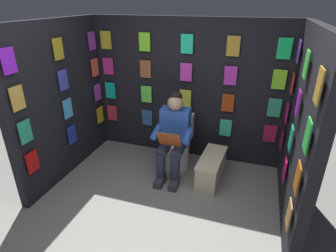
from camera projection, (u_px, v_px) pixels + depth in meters
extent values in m
plane|color=gray|center=(138.00, 238.00, 2.93)|extent=(30.00, 30.00, 0.00)
cube|color=black|center=(187.00, 91.00, 4.16)|extent=(2.97, 0.10, 2.09)
cube|color=red|center=(112.00, 113.00, 4.64)|extent=(0.17, 0.01, 0.26)
cube|color=#2A5892|center=(147.00, 118.00, 4.46)|extent=(0.17, 0.01, 0.26)
cube|color=#EE3EA2|center=(185.00, 122.00, 4.29)|extent=(0.17, 0.01, 0.26)
cube|color=#2FBF84|center=(225.00, 128.00, 4.11)|extent=(0.17, 0.01, 0.26)
cube|color=#9D1644|center=(270.00, 134.00, 3.93)|extent=(0.17, 0.01, 0.26)
cube|color=#10BEA6|center=(110.00, 90.00, 4.48)|extent=(0.17, 0.01, 0.26)
cube|color=#62EF45|center=(146.00, 94.00, 4.30)|extent=(0.17, 0.01, 0.26)
cube|color=#D8DB3E|center=(185.00, 98.00, 4.12)|extent=(0.17, 0.01, 0.26)
cube|color=#A8340C|center=(228.00, 103.00, 3.94)|extent=(0.17, 0.01, 0.26)
cube|color=#2A976E|center=(274.00, 108.00, 3.77)|extent=(0.17, 0.01, 0.26)
cube|color=#C12A8A|center=(108.00, 66.00, 4.31)|extent=(0.17, 0.01, 0.26)
cube|color=#A55731|center=(145.00, 69.00, 4.13)|extent=(0.17, 0.01, 0.26)
cube|color=#E437CC|center=(186.00, 72.00, 3.96)|extent=(0.17, 0.01, 0.26)
cube|color=#B42DB3|center=(230.00, 76.00, 3.78)|extent=(0.17, 0.01, 0.26)
cube|color=#7AE227|center=(279.00, 80.00, 3.60)|extent=(0.17, 0.01, 0.26)
cube|color=gold|center=(106.00, 40.00, 4.15)|extent=(0.17, 0.01, 0.26)
cube|color=#86EC29|center=(145.00, 42.00, 3.97)|extent=(0.17, 0.01, 0.26)
cube|color=#21E2AE|center=(187.00, 44.00, 3.79)|extent=(0.17, 0.01, 0.26)
cube|color=#BA862A|center=(233.00, 46.00, 3.62)|extent=(0.17, 0.01, 0.26)
cube|color=#14D863|center=(284.00, 49.00, 3.44)|extent=(0.17, 0.01, 0.26)
cube|color=black|center=(301.00, 131.00, 2.88)|extent=(0.10, 1.87, 2.09)
cube|color=maroon|center=(281.00, 140.00, 3.77)|extent=(0.01, 0.17, 0.26)
cube|color=#C3135D|center=(284.00, 169.00, 3.11)|extent=(0.01, 0.17, 0.26)
cube|color=olive|center=(289.00, 215.00, 2.46)|extent=(0.01, 0.17, 0.26)
cube|color=#E3127C|center=(287.00, 113.00, 3.60)|extent=(0.01, 0.17, 0.26)
cube|color=#168C68|center=(291.00, 138.00, 2.95)|extent=(0.01, 0.17, 0.26)
cube|color=#984C0F|center=(297.00, 178.00, 2.29)|extent=(0.01, 0.17, 0.26)
cube|color=red|center=(292.00, 83.00, 3.44)|extent=(0.01, 0.17, 0.26)
cube|color=#7A1796|center=(298.00, 103.00, 2.78)|extent=(0.01, 0.17, 0.26)
cube|color=green|center=(307.00, 135.00, 2.13)|extent=(0.01, 0.17, 0.26)
cube|color=#7741DB|center=(299.00, 51.00, 3.27)|extent=(0.01, 0.17, 0.26)
cube|color=green|center=(306.00, 64.00, 2.62)|extent=(0.01, 0.17, 0.26)
cube|color=#A87A28|center=(319.00, 86.00, 1.96)|extent=(0.01, 0.17, 0.26)
cube|color=black|center=(61.00, 101.00, 3.73)|extent=(0.10, 1.87, 2.09)
cube|color=#BA0F0F|center=(33.00, 162.00, 3.25)|extent=(0.01, 0.17, 0.26)
cube|color=#1F34A8|center=(72.00, 135.00, 3.90)|extent=(0.01, 0.17, 0.26)
cube|color=gold|center=(100.00, 115.00, 4.56)|extent=(0.01, 0.17, 0.26)
cube|color=#289C75|center=(25.00, 132.00, 3.09)|extent=(0.01, 0.17, 0.26)
cube|color=#42A8EC|center=(68.00, 109.00, 3.74)|extent=(0.01, 0.17, 0.26)
cube|color=purple|center=(98.00, 92.00, 4.39)|extent=(0.01, 0.17, 0.26)
cube|color=gold|center=(17.00, 98.00, 2.92)|extent=(0.01, 0.17, 0.26)
cube|color=#3B47B9|center=(63.00, 80.00, 3.58)|extent=(0.01, 0.17, 0.26)
cube|color=#EF543D|center=(95.00, 68.00, 4.23)|extent=(0.01, 0.17, 0.26)
cube|color=#9121E9|center=(8.00, 61.00, 2.76)|extent=(0.01, 0.17, 0.26)
cube|color=#B39724|center=(58.00, 49.00, 3.41)|extent=(0.01, 0.17, 0.26)
cube|color=purple|center=(92.00, 41.00, 4.07)|extent=(0.01, 0.17, 0.26)
cylinder|color=white|center=(176.00, 155.00, 4.09)|extent=(0.38, 0.38, 0.40)
cylinder|color=white|center=(176.00, 142.00, 4.00)|extent=(0.41, 0.41, 0.02)
cube|color=white|center=(181.00, 125.00, 4.16)|extent=(0.39, 0.19, 0.36)
cylinder|color=white|center=(179.00, 127.00, 4.08)|extent=(0.39, 0.08, 0.39)
cube|color=blue|center=(176.00, 126.00, 3.86)|extent=(0.41, 0.23, 0.52)
sphere|color=tan|center=(175.00, 103.00, 3.69)|extent=(0.21, 0.21, 0.21)
sphere|color=black|center=(176.00, 97.00, 3.68)|extent=(0.17, 0.17, 0.17)
cylinder|color=#23283D|center=(179.00, 149.00, 3.76)|extent=(0.16, 0.41, 0.15)
cylinder|color=#23283D|center=(165.00, 147.00, 3.81)|extent=(0.16, 0.41, 0.15)
cylinder|color=#23283D|center=(175.00, 171.00, 3.70)|extent=(0.12, 0.12, 0.42)
cylinder|color=#23283D|center=(161.00, 168.00, 3.75)|extent=(0.12, 0.12, 0.42)
cube|color=#33333D|center=(174.00, 183.00, 3.72)|extent=(0.12, 0.26, 0.09)
cube|color=#33333D|center=(160.00, 181.00, 3.77)|extent=(0.12, 0.26, 0.09)
cylinder|color=blue|center=(188.00, 135.00, 3.66)|extent=(0.09, 0.31, 0.13)
cylinder|color=blue|center=(157.00, 131.00, 3.77)|extent=(0.09, 0.31, 0.13)
cube|color=#B14A1F|center=(169.00, 140.00, 3.58)|extent=(0.30, 0.14, 0.23)
cube|color=beige|center=(211.00, 169.00, 3.81)|extent=(0.31, 0.70, 0.34)
cube|color=beige|center=(212.00, 157.00, 3.74)|extent=(0.33, 0.73, 0.03)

